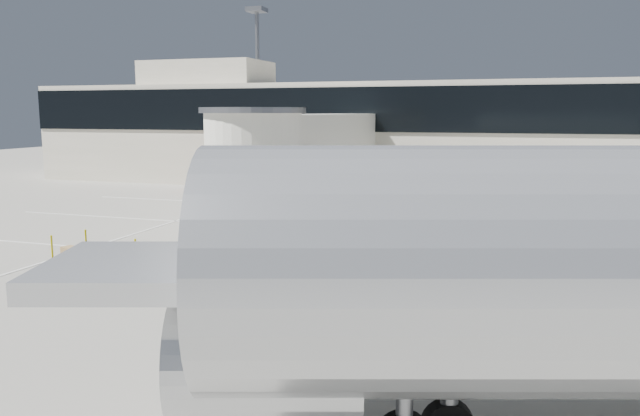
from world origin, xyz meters
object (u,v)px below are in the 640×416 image
(baggage_tug, at_px, (431,234))
(minivan, at_px, (565,214))
(ground_worker, at_px, (295,251))
(belt_loader, at_px, (220,181))
(box_cart_near, at_px, (311,279))
(box_cart_far, at_px, (94,264))
(suitcase_cart, at_px, (492,245))

(baggage_tug, relative_size, minivan, 0.56)
(ground_worker, bearing_deg, belt_loader, 119.40)
(box_cart_near, height_order, box_cart_far, box_cart_far)
(minivan, bearing_deg, suitcase_cart, -94.04)
(box_cart_far, height_order, belt_loader, belt_loader)
(suitcase_cart, xyz_separation_m, box_cart_far, (-13.27, -7.25, -0.07))
(box_cart_near, distance_m, minivan, 15.64)
(baggage_tug, relative_size, belt_loader, 0.63)
(suitcase_cart, bearing_deg, baggage_tug, 146.45)
(suitcase_cart, distance_m, box_cart_far, 15.12)
(baggage_tug, height_order, box_cart_near, baggage_tug)
(box_cart_far, distance_m, ground_worker, 7.15)
(box_cart_near, xyz_separation_m, box_cart_far, (-8.06, -0.25, -0.05))
(box_cart_near, height_order, belt_loader, belt_loader)
(suitcase_cart, distance_m, box_cart_near, 8.73)
(box_cart_near, relative_size, box_cart_far, 0.95)
(ground_worker, distance_m, belt_loader, 24.85)
(box_cart_far, bearing_deg, ground_worker, 38.42)
(minivan, xyz_separation_m, belt_loader, (-23.29, 9.74, -0.27))
(suitcase_cart, distance_m, minivan, 6.99)
(baggage_tug, height_order, suitcase_cart, baggage_tug)
(box_cart_near, distance_m, ground_worker, 2.65)
(minivan, distance_m, belt_loader, 25.24)
(baggage_tug, relative_size, ground_worker, 1.50)
(minivan, bearing_deg, box_cart_near, -100.01)
(baggage_tug, distance_m, box_cart_near, 8.61)
(box_cart_near, relative_size, minivan, 0.76)
(suitcase_cart, relative_size, box_cart_far, 1.11)
(baggage_tug, bearing_deg, box_cart_far, -142.62)
(minivan, bearing_deg, baggage_tug, -116.01)
(baggage_tug, distance_m, belt_loader, 23.05)
(suitcase_cart, relative_size, minivan, 0.89)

